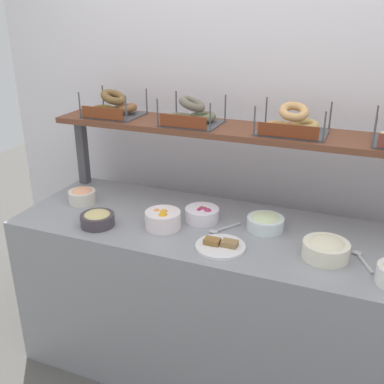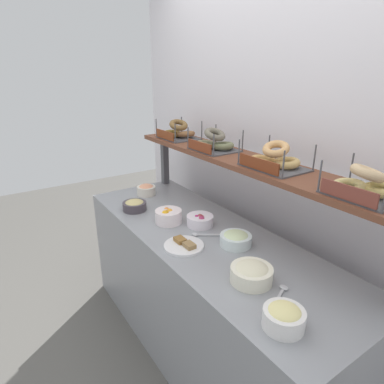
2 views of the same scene
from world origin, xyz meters
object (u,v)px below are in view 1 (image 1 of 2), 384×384
object	(u,v)px
serving_spoon_near_plate	(220,229)
serving_spoon_by_edge	(361,257)
bowl_potato_salad	(326,248)
bowl_hummus	(97,219)
bagel_basket_sesame	(292,124)
bagel_basket_cinnamon_raisin	(114,107)
bowl_fruit_salad	(163,219)
serving_plate_white	(220,246)
bagel_basket_poppy	(192,115)
bowl_scallion_spread	(265,222)
bowl_beet_salad	(202,214)
bowl_lox_spread	(82,195)

from	to	relation	value
serving_spoon_near_plate	serving_spoon_by_edge	world-z (taller)	same
bowl_potato_salad	bowl_hummus	bearing A→B (deg)	-174.64
bowl_potato_salad	bagel_basket_sesame	world-z (taller)	bagel_basket_sesame
bowl_potato_salad	bagel_basket_cinnamon_raisin	world-z (taller)	bagel_basket_cinnamon_raisin
bowl_fruit_salad	bagel_basket_cinnamon_raisin	xyz separation A→B (m)	(-0.46, 0.36, 0.43)
serving_plate_white	bowl_potato_salad	bearing A→B (deg)	11.60
bagel_basket_poppy	bagel_basket_sesame	bearing A→B (deg)	1.17
bowl_scallion_spread	bowl_fruit_salad	bearing A→B (deg)	-160.11
serving_spoon_near_plate	bagel_basket_cinnamon_raisin	size ratio (longest dim) A/B	0.52
bowl_potato_salad	serving_spoon_by_edge	xyz separation A→B (m)	(0.14, 0.04, -0.04)
bowl_beet_salad	bowl_fruit_salad	bearing A→B (deg)	-135.76
bowl_hummus	bowl_potato_salad	xyz separation A→B (m)	(1.06, 0.10, 0.01)
bowl_lox_spread	serving_spoon_near_plate	size ratio (longest dim) A/B	0.96
serving_spoon_by_edge	bagel_basket_cinnamon_raisin	world-z (taller)	bagel_basket_cinnamon_raisin
serving_plate_white	bagel_basket_poppy	bearing A→B (deg)	125.79
bowl_potato_salad	serving_spoon_by_edge	size ratio (longest dim) A/B	1.20
bowl_beet_salad	bagel_basket_sesame	xyz separation A→B (m)	(0.37, 0.22, 0.44)
serving_spoon_by_edge	bagel_basket_cinnamon_raisin	size ratio (longest dim) A/B	0.56
serving_spoon_near_plate	bagel_basket_sesame	world-z (taller)	bagel_basket_sesame
bowl_fruit_salad	bowl_lox_spread	size ratio (longest dim) A/B	1.18
bowl_potato_salad	serving_plate_white	bearing A→B (deg)	-168.40
bowl_beet_salad	bowl_potato_salad	bearing A→B (deg)	-12.96
bowl_hummus	bowl_potato_salad	bearing A→B (deg)	5.36
bagel_basket_cinnamon_raisin	serving_spoon_by_edge	bearing A→B (deg)	-13.01
serving_plate_white	bagel_basket_sesame	xyz separation A→B (m)	(0.19, 0.45, 0.46)
bowl_hummus	serving_spoon_near_plate	distance (m)	0.60
bowl_beet_salad	bagel_basket_cinnamon_raisin	bearing A→B (deg)	160.20
bowl_potato_salad	bowl_scallion_spread	bearing A→B (deg)	151.25
bagel_basket_poppy	bowl_potato_salad	bearing A→B (deg)	-24.74
serving_spoon_near_plate	bowl_scallion_spread	bearing A→B (deg)	26.31
bowl_scallion_spread	bagel_basket_sesame	xyz separation A→B (m)	(0.05, 0.19, 0.44)
bagel_basket_poppy	bowl_hummus	bearing A→B (deg)	-124.96
bowl_fruit_salad	serving_plate_white	size ratio (longest dim) A/B	0.77
bowl_scallion_spread	bowl_lox_spread	bearing A→B (deg)	-176.56
serving_spoon_near_plate	bagel_basket_poppy	world-z (taller)	bagel_basket_poppy
bowl_lox_spread	bowl_scallion_spread	size ratio (longest dim) A/B	0.82
bowl_beet_salad	serving_spoon_near_plate	size ratio (longest dim) A/B	1.11
bowl_potato_salad	serving_spoon_near_plate	xyz separation A→B (m)	(-0.49, 0.07, -0.04)
bowl_fruit_salad	bowl_scallion_spread	bearing A→B (deg)	19.89
serving_plate_white	bagel_basket_sesame	world-z (taller)	bagel_basket_sesame
serving_plate_white	bagel_basket_sesame	bearing A→B (deg)	66.54
bowl_scallion_spread	serving_spoon_near_plate	world-z (taller)	bowl_scallion_spread
bowl_scallion_spread	bowl_potato_salad	size ratio (longest dim) A/B	0.90
bowl_hummus	bagel_basket_poppy	bearing A→B (deg)	55.04
serving_spoon_by_edge	bagel_basket_cinnamon_raisin	xyz separation A→B (m)	(-1.36, 0.31, 0.47)
bowl_hummus	bagel_basket_poppy	distance (m)	0.70
bowl_fruit_salad	bowl_hummus	xyz separation A→B (m)	(-0.31, -0.10, -0.01)
bowl_hummus	bagel_basket_sesame	xyz separation A→B (m)	(0.82, 0.46, 0.44)
serving_spoon_near_plate	bagel_basket_sesame	xyz separation A→B (m)	(0.25, 0.29, 0.47)
serving_plate_white	serving_spoon_near_plate	world-z (taller)	serving_plate_white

